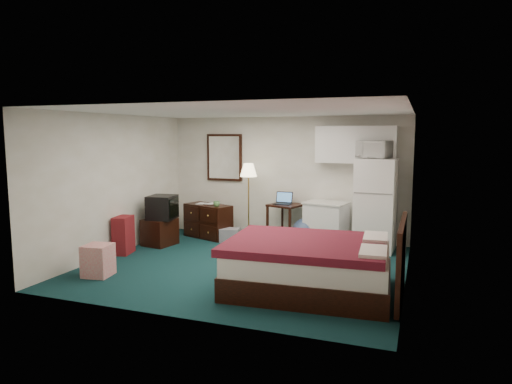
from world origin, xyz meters
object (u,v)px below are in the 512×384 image
at_px(floor_lamp, 249,202).
at_px(suitcase, 123,235).
at_px(dresser, 208,221).
at_px(bed, 309,266).
at_px(fridge, 376,205).
at_px(tv_stand, 160,232).
at_px(desk, 286,223).
at_px(kitchen_counter, 326,224).

bearing_deg(floor_lamp, suitcase, -134.20).
height_order(dresser, bed, dresser).
bearing_deg(suitcase, floor_lamp, 34.17).
bearing_deg(bed, fridge, 72.86).
bearing_deg(bed, tv_stand, 151.43).
bearing_deg(bed, floor_lamp, 122.73).
height_order(bed, suitcase, bed).
bearing_deg(bed, suitcase, 164.38).
height_order(desk, suitcase, desk).
bearing_deg(kitchen_counter, tv_stand, -148.65).
bearing_deg(floor_lamp, tv_stand, -146.16).
bearing_deg(dresser, kitchen_counter, 24.04).
xyz_separation_m(bed, suitcase, (-3.61, 0.76, -0.00)).
relative_size(kitchen_counter, bed, 0.38).
xyz_separation_m(kitchen_counter, bed, (0.31, -2.66, -0.06)).
bearing_deg(fridge, desk, 179.10).
relative_size(floor_lamp, tv_stand, 2.81).
relative_size(kitchen_counter, tv_stand, 1.46).
height_order(dresser, fridge, fridge).
xyz_separation_m(floor_lamp, desk, (0.74, 0.17, -0.41)).
xyz_separation_m(dresser, suitcase, (-0.85, -1.72, -0.01)).
relative_size(dresser, tv_stand, 1.82).
distance_m(desk, fridge, 1.82).
xyz_separation_m(dresser, floor_lamp, (0.88, 0.07, 0.44)).
bearing_deg(kitchen_counter, floor_lamp, -164.41).
bearing_deg(floor_lamp, desk, 12.74).
distance_m(kitchen_counter, tv_stand, 3.24).
height_order(dresser, floor_lamp, floor_lamp).
distance_m(tv_stand, suitcase, 0.84).
distance_m(dresser, suitcase, 1.92).
xyz_separation_m(kitchen_counter, suitcase, (-3.30, -1.90, -0.07)).
distance_m(desk, bed, 2.94).
xyz_separation_m(floor_lamp, suitcase, (-1.73, -1.78, -0.44)).
relative_size(desk, bed, 0.35).
relative_size(kitchen_counter, fridge, 0.48).
distance_m(dresser, tv_stand, 1.10).
xyz_separation_m(fridge, bed, (-0.62, -2.59, -0.51)).
relative_size(dresser, floor_lamp, 0.65).
xyz_separation_m(dresser, fridge, (3.38, 0.11, 0.51)).
relative_size(floor_lamp, suitcase, 2.30).
height_order(kitchen_counter, suitcase, kitchen_counter).
bearing_deg(fridge, dresser, -174.94).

